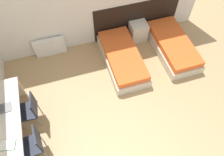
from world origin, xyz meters
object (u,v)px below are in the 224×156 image
object	(u,v)px
chair_near_laptop	(29,109)
chair_near_notebook	(33,144)
laptop	(1,108)
bed_near_window	(122,58)
nightstand	(138,31)
bed_near_door	(172,46)

from	to	relation	value
chair_near_laptop	chair_near_notebook	size ratio (longest dim) A/B	1.00
chair_near_notebook	laptop	bearing A→B (deg)	115.13
bed_near_window	chair_near_notebook	world-z (taller)	chair_near_notebook
nightstand	chair_near_notebook	xyz separation A→B (m)	(-3.17, -2.49, 0.23)
chair_near_notebook	laptop	world-z (taller)	laptop
nightstand	chair_near_notebook	world-z (taller)	chair_near_notebook
bed_near_window	bed_near_door	bearing A→B (deg)	0.00
bed_near_door	chair_near_laptop	bearing A→B (deg)	-166.08
bed_near_window	bed_near_door	world-z (taller)	same
bed_near_window	laptop	size ratio (longest dim) A/B	6.19
nightstand	laptop	distance (m)	4.04
bed_near_door	laptop	size ratio (longest dim) A/B	6.19
nightstand	laptop	bearing A→B (deg)	-155.01
chair_near_laptop	bed_near_door	bearing A→B (deg)	18.81
laptop	bed_near_door	bearing A→B (deg)	10.91
nightstand	bed_near_window	bearing A→B (deg)	-134.22
bed_near_door	chair_near_notebook	xyz separation A→B (m)	(-3.90, -1.74, 0.30)
chair_near_notebook	bed_near_door	bearing A→B (deg)	18.94
bed_near_window	chair_near_notebook	distance (m)	3.00
bed_near_window	bed_near_door	distance (m)	1.47
chair_near_notebook	bed_near_window	bearing A→B (deg)	30.47
bed_near_door	laptop	world-z (taller)	laptop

